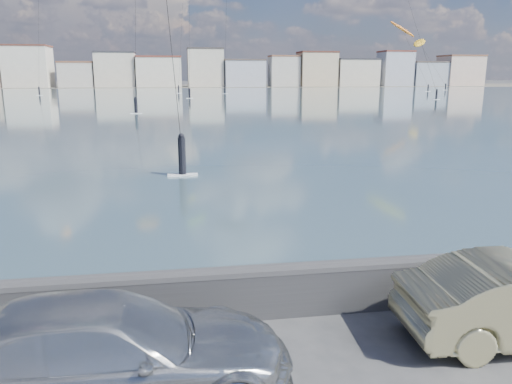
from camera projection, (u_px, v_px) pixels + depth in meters
bay_water at (178, 99)px, 94.96m from camera, size 500.00×177.00×0.00m
far_shore_strip at (176, 86)px, 199.22m from camera, size 500.00×60.00×0.00m
seawall at (215, 292)px, 9.50m from camera, size 400.00×0.36×1.08m
far_buildings at (179, 70)px, 184.58m from camera, size 240.79×13.26×14.60m
car_silver at (107, 353)px, 7.06m from camera, size 5.41×2.34×1.55m
kitesurfer_6 at (403, 30)px, 145.31m from camera, size 8.49×16.48×20.20m
kitesurfer_14 at (420, 43)px, 156.24m from camera, size 8.60×16.94×16.35m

